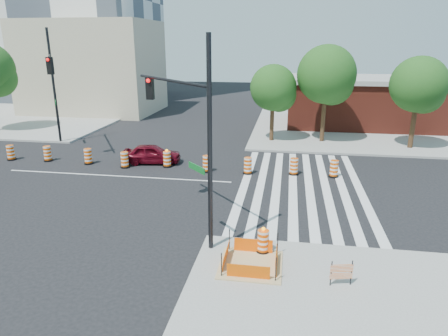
{
  "coord_description": "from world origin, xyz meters",
  "views": [
    {
      "loc": [
        10.06,
        -21.43,
        7.69
      ],
      "look_at": [
        6.86,
        -1.76,
        1.4
      ],
      "focal_mm": 32.0,
      "sensor_mm": 36.0,
      "label": 1
    }
  ],
  "objects": [
    {
      "name": "median_drum_2",
      "position": [
        -5.89,
        2.28,
        0.48
      ],
      "size": [
        0.6,
        0.6,
        1.02
      ],
      "color": "black",
      "rests_on": "ground"
    },
    {
      "name": "signal_pole_nw",
      "position": [
        -6.92,
        5.62,
        5.26
      ],
      "size": [
        3.51,
        5.64,
        8.6
      ],
      "rotation": [
        0.0,
        0.0,
        -1.02
      ],
      "color": "black",
      "rests_on": "ground"
    },
    {
      "name": "excavation_pit",
      "position": [
        9.0,
        -9.0,
        0.22
      ],
      "size": [
        2.2,
        2.2,
        0.9
      ],
      "color": "tan",
      "rests_on": "ground"
    },
    {
      "name": "red_coupe",
      "position": [
        1.26,
        2.94,
        0.64
      ],
      "size": [
        3.94,
        2.04,
        1.28
      ],
      "primitive_type": "imported",
      "rotation": [
        0.0,
        0.0,
        1.72
      ],
      "color": "#560713",
      "rests_on": "ground"
    },
    {
      "name": "sidewalk_nw",
      "position": [
        -18.0,
        18.0,
        0.07
      ],
      "size": [
        22.0,
        22.0,
        0.15
      ],
      "primitive_type": "cube",
      "color": "gray",
      "rests_on": "ground"
    },
    {
      "name": "median_drum_7",
      "position": [
        7.77,
        1.69,
        0.48
      ],
      "size": [
        0.6,
        0.6,
        1.02
      ],
      "color": "black",
      "rests_on": "ground"
    },
    {
      "name": "signal_pole_se",
      "position": [
        6.24,
        -6.76,
        4.82
      ],
      "size": [
        4.15,
        4.44,
        7.86
      ],
      "rotation": [
        0.0,
        0.0,
        2.32
      ],
      "color": "black",
      "rests_on": "ground"
    },
    {
      "name": "median_drum_6",
      "position": [
        5.2,
        1.7,
        0.48
      ],
      "size": [
        0.6,
        0.6,
        1.02
      ],
      "color": "black",
      "rests_on": "ground"
    },
    {
      "name": "lane_centerline",
      "position": [
        0.0,
        0.0,
        0.01
      ],
      "size": [
        14.0,
        0.12,
        0.01
      ],
      "primitive_type": "cube",
      "color": "silver",
      "rests_on": "ground"
    },
    {
      "name": "brick_storefront",
      "position": [
        18.0,
        18.0,
        2.32
      ],
      "size": [
        16.5,
        8.5,
        4.6
      ],
      "color": "maroon",
      "rests_on": "ground"
    },
    {
      "name": "median_drum_4",
      "position": [
        -0.15,
        1.71,
        0.48
      ],
      "size": [
        0.6,
        0.6,
        1.02
      ],
      "color": "black",
      "rests_on": "ground"
    },
    {
      "name": "pit_drum",
      "position": [
        9.36,
        -8.02,
        0.58
      ],
      "size": [
        0.53,
        0.53,
        1.04
      ],
      "color": "black",
      "rests_on": "ground"
    },
    {
      "name": "tree_north_c",
      "position": [
        8.83,
        10.27,
        4.11
      ],
      "size": [
        3.62,
        3.6,
        6.12
      ],
      "color": "#382314",
      "rests_on": "ground"
    },
    {
      "name": "median_drum_3",
      "position": [
        -2.85,
        2.09,
        0.48
      ],
      "size": [
        0.6,
        0.6,
        1.02
      ],
      "color": "black",
      "rests_on": "ground"
    },
    {
      "name": "crosswalk_east",
      "position": [
        10.95,
        0.0,
        0.01
      ],
      "size": [
        6.75,
        13.5,
        0.01
      ],
      "color": "silver",
      "rests_on": "ground"
    },
    {
      "name": "sidewalk_ne",
      "position": [
        18.0,
        18.0,
        0.07
      ],
      "size": [
        22.0,
        22.0,
        0.15
      ],
      "primitive_type": "cube",
      "color": "gray",
      "rests_on": "ground"
    },
    {
      "name": "beige_midrise",
      "position": [
        -12.0,
        22.0,
        5.0
      ],
      "size": [
        14.0,
        10.0,
        10.0
      ],
      "primitive_type": "cube",
      "color": "#B6AB8B",
      "rests_on": "ground"
    },
    {
      "name": "barricade",
      "position": [
        11.99,
        -9.73,
        0.64
      ],
      "size": [
        0.74,
        0.21,
        0.88
      ],
      "rotation": [
        0.0,
        0.0,
        0.23
      ],
      "color": "#E65104",
      "rests_on": "ground"
    },
    {
      "name": "tree_north_d",
      "position": [
        12.83,
        10.58,
        5.1
      ],
      "size": [
        4.47,
        4.47,
        7.59
      ],
      "color": "#382314",
      "rests_on": "ground"
    },
    {
      "name": "median_drum_5",
      "position": [
        2.49,
        2.29,
        0.49
      ],
      "size": [
        0.6,
        0.6,
        1.18
      ],
      "color": "black",
      "rests_on": "ground"
    },
    {
      "name": "median_drum_8",
      "position": [
        10.54,
        1.99,
        0.48
      ],
      "size": [
        0.6,
        0.6,
        1.02
      ],
      "color": "black",
      "rests_on": "ground"
    },
    {
      "name": "tree_north_e",
      "position": [
        19.23,
        9.51,
        4.58
      ],
      "size": [
        4.02,
        4.01,
        6.82
      ],
      "color": "#382314",
      "rests_on": "ground"
    },
    {
      "name": "median_drum_9",
      "position": [
        12.89,
        1.92,
        0.48
      ],
      "size": [
        0.6,
        0.6,
        1.02
      ],
      "color": "black",
      "rests_on": "ground"
    },
    {
      "name": "median_drum_1",
      "position": [
        -8.51,
        2.11,
        0.48
      ],
      "size": [
        0.6,
        0.6,
        1.02
      ],
      "color": "black",
      "rests_on": "ground"
    },
    {
      "name": "ground",
      "position": [
        0.0,
        0.0,
        0.0
      ],
      "size": [
        120.0,
        120.0,
        0.0
      ],
      "primitive_type": "plane",
      "color": "black",
      "rests_on": "ground"
    }
  ]
}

